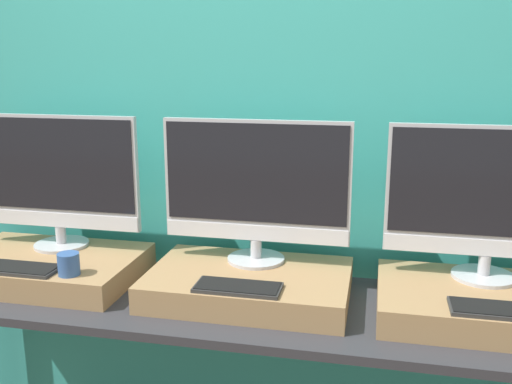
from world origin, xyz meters
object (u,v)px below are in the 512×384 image
monitor_left (56,177)px  keyboard_right (499,310)px  keyboard_left (20,268)px  mug (69,264)px  monitor_right (491,198)px  keyboard_center (238,287)px  monitor_center (256,187)px

monitor_left → keyboard_right: bearing=-9.8°
keyboard_left → mug: bearing=0.0°
mug → monitor_right: size_ratio=0.11×
keyboard_center → keyboard_right: size_ratio=1.00×
monitor_left → keyboard_left: 0.38m
mug → monitor_center: size_ratio=0.11×
mug → keyboard_center: size_ratio=0.28×
keyboard_center → monitor_right: bearing=19.1°
keyboard_left → monitor_center: bearing=19.1°
mug → monitor_right: bearing=11.1°
keyboard_right → monitor_left: bearing=170.2°
monitor_left → mug: 0.41m
keyboard_center → keyboard_right: 0.78m
mug → monitor_center: 0.69m
keyboard_left → keyboard_center: size_ratio=1.00×
keyboard_left → mug: 0.19m
mug → monitor_center: bearing=24.6°
monitor_left → monitor_center: 0.78m
keyboard_right → monitor_right: bearing=90.0°
mug → monitor_center: (0.59, 0.27, 0.24)m
monitor_right → monitor_center: bearing=180.0°
monitor_left → keyboard_left: (0.00, -0.27, -0.27)m
monitor_left → keyboard_center: bearing=-19.1°
monitor_right → keyboard_right: monitor_right is taller
monitor_left → keyboard_right: monitor_left is taller
keyboard_left → mug: size_ratio=3.61×
monitor_right → keyboard_right: bearing=-90.0°
mug → keyboard_right: mug is taller
keyboard_left → monitor_center: size_ratio=0.41×
keyboard_left → mug: (0.19, 0.00, 0.03)m
keyboard_center → monitor_left: bearing=160.9°
monitor_left → keyboard_right: 1.61m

